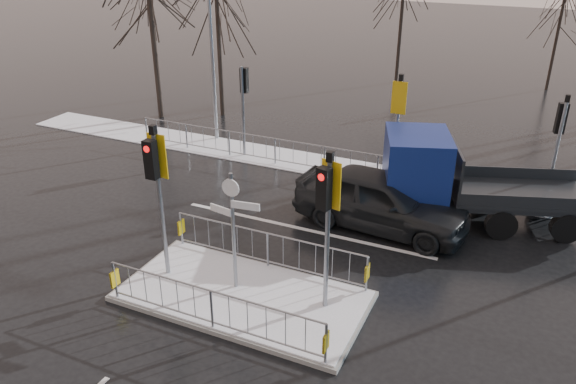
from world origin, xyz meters
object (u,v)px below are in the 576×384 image
at_px(flatbed_truck, 444,177).
at_px(car_far_lane, 381,200).
at_px(traffic_island, 242,285).
at_px(street_lamp_left, 212,31).

bearing_deg(flatbed_truck, car_far_lane, -143.78).
height_order(car_far_lane, flatbed_truck, flatbed_truck).
height_order(traffic_island, car_far_lane, traffic_island).
height_order(flatbed_truck, street_lamp_left, street_lamp_left).
relative_size(car_far_lane, street_lamp_left, 0.64).
xyz_separation_m(car_far_lane, flatbed_truck, (1.56, 1.14, 0.59)).
relative_size(flatbed_truck, street_lamp_left, 0.78).
xyz_separation_m(traffic_island, street_lamp_left, (-6.42, 9.49, 4.10)).
bearing_deg(street_lamp_left, traffic_island, -55.93).
relative_size(traffic_island, car_far_lane, 1.15).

